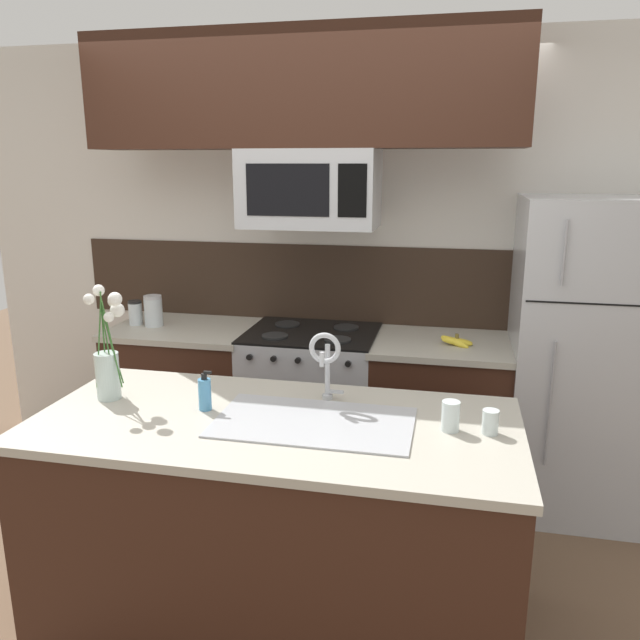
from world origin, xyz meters
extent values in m
plane|color=brown|center=(0.00, 0.00, 0.00)|extent=(10.00, 10.00, 0.00)
cube|color=silver|center=(0.30, 1.28, 1.30)|extent=(5.20, 0.10, 2.60)
cube|color=#332319|center=(0.00, 1.22, 1.15)|extent=(3.17, 0.01, 0.48)
cube|color=#381E14|center=(-0.80, 0.90, 0.44)|extent=(0.83, 0.62, 0.88)
cube|color=#B2AD9E|center=(-0.80, 0.90, 0.89)|extent=(0.86, 0.65, 0.03)
cube|color=#381E14|center=(0.75, 0.90, 0.44)|extent=(0.74, 0.62, 0.88)
cube|color=#B2AD9E|center=(0.75, 0.90, 0.89)|extent=(0.77, 0.65, 0.03)
cube|color=#B7BABF|center=(0.00, 0.90, 0.46)|extent=(0.76, 0.62, 0.91)
cube|color=black|center=(0.00, 0.90, 0.92)|extent=(0.76, 0.62, 0.01)
cylinder|color=black|center=(-0.18, 0.76, 0.93)|extent=(0.15, 0.15, 0.01)
cylinder|color=black|center=(0.18, 0.76, 0.93)|extent=(0.15, 0.15, 0.01)
cylinder|color=black|center=(-0.18, 1.04, 0.93)|extent=(0.15, 0.15, 0.01)
cylinder|color=black|center=(0.18, 1.04, 0.93)|extent=(0.15, 0.15, 0.01)
cylinder|color=black|center=(-0.27, 0.58, 0.85)|extent=(0.03, 0.02, 0.03)
cylinder|color=black|center=(-0.14, 0.58, 0.85)|extent=(0.03, 0.02, 0.03)
cylinder|color=black|center=(0.00, 0.58, 0.85)|extent=(0.03, 0.02, 0.03)
cylinder|color=black|center=(0.14, 0.58, 0.85)|extent=(0.03, 0.02, 0.03)
cylinder|color=black|center=(0.27, 0.58, 0.85)|extent=(0.03, 0.02, 0.03)
cube|color=#B7BABF|center=(0.00, 0.88, 1.74)|extent=(0.74, 0.40, 0.42)
cube|color=black|center=(-0.07, 0.68, 1.74)|extent=(0.45, 0.00, 0.27)
cube|color=black|center=(0.27, 0.68, 1.74)|extent=(0.15, 0.00, 0.27)
cube|color=#381E14|center=(-0.04, 0.85, 2.25)|extent=(2.34, 0.34, 0.60)
cube|color=#B7BABF|center=(1.55, 0.92, 0.86)|extent=(0.85, 0.72, 1.71)
cube|color=black|center=(1.55, 0.56, 1.23)|extent=(0.82, 0.00, 0.01)
cylinder|color=#99999E|center=(1.30, 0.54, 1.47)|extent=(0.01, 0.01, 0.31)
cylinder|color=#99999E|center=(1.30, 0.54, 0.72)|extent=(0.01, 0.01, 0.65)
cylinder|color=silver|center=(-1.11, 0.89, 0.98)|extent=(0.08, 0.08, 0.13)
cylinder|color=black|center=(-1.11, 0.89, 1.05)|extent=(0.08, 0.08, 0.01)
cylinder|color=silver|center=(-0.98, 0.88, 1.00)|extent=(0.11, 0.11, 0.17)
cylinder|color=#B2B2B7|center=(-0.98, 0.88, 1.09)|extent=(0.11, 0.11, 0.02)
ellipsoid|color=yellow|center=(0.82, 0.83, 0.93)|extent=(0.17, 0.11, 0.07)
ellipsoid|color=yellow|center=(0.83, 0.85, 0.93)|extent=(0.18, 0.07, 0.06)
ellipsoid|color=yellow|center=(0.83, 0.83, 0.93)|extent=(0.18, 0.06, 0.06)
ellipsoid|color=yellow|center=(0.84, 0.85, 0.93)|extent=(0.17, 0.10, 0.07)
cylinder|color=brown|center=(0.83, 0.84, 0.96)|extent=(0.02, 0.02, 0.03)
cube|color=#381E14|center=(0.14, -0.35, 0.44)|extent=(1.86, 0.85, 0.88)
cube|color=#B2AD9E|center=(0.14, -0.35, 0.89)|extent=(1.89, 0.88, 0.03)
cube|color=#ADAFB5|center=(0.30, -0.35, 0.91)|extent=(0.76, 0.44, 0.01)
cube|color=#ADAFB5|center=(0.12, -0.35, 0.84)|extent=(0.30, 0.33, 0.15)
cube|color=#ADAFB5|center=(0.47, -0.35, 0.84)|extent=(0.30, 0.33, 0.15)
cylinder|color=#B7BABF|center=(0.30, -0.09, 0.92)|extent=(0.04, 0.04, 0.02)
cylinder|color=#B7BABF|center=(0.30, -0.09, 1.04)|extent=(0.02, 0.02, 0.22)
torus|color=#B7BABF|center=(0.30, -0.14, 1.15)|extent=(0.13, 0.02, 0.13)
cylinder|color=#B7BABF|center=(0.30, -0.20, 1.12)|extent=(0.02, 0.02, 0.06)
cube|color=#B7BABF|center=(0.33, -0.09, 0.95)|extent=(0.07, 0.01, 0.01)
cylinder|color=#4C93C6|center=(-0.16, -0.31, 0.98)|extent=(0.05, 0.05, 0.13)
cylinder|color=black|center=(-0.16, -0.31, 1.05)|extent=(0.02, 0.02, 0.02)
cube|color=black|center=(-0.14, -0.31, 1.07)|extent=(0.03, 0.01, 0.01)
cylinder|color=silver|center=(0.81, -0.31, 0.97)|extent=(0.07, 0.07, 0.11)
cylinder|color=silver|center=(0.96, -0.31, 0.96)|extent=(0.06, 0.06, 0.09)
cylinder|color=silver|center=(-0.61, -0.28, 1.01)|extent=(0.10, 0.10, 0.20)
cylinder|color=silver|center=(-0.61, -0.28, 0.95)|extent=(0.09, 0.09, 0.06)
cylinder|color=#386B2D|center=(-0.57, -0.29, 1.16)|extent=(0.08, 0.03, 0.37)
sphere|color=white|center=(-0.53, -0.31, 1.35)|extent=(0.06, 0.06, 0.06)
cylinder|color=#386B2D|center=(-0.59, -0.29, 1.12)|extent=(0.05, 0.02, 0.30)
sphere|color=white|center=(-0.57, -0.30, 1.27)|extent=(0.04, 0.04, 0.04)
cylinder|color=#386B2D|center=(-0.58, -0.27, 1.13)|extent=(0.06, 0.03, 0.32)
sphere|color=white|center=(-0.55, -0.25, 1.29)|extent=(0.06, 0.06, 0.06)
cylinder|color=#386B2D|center=(-0.60, -0.25, 1.14)|extent=(0.02, 0.07, 0.34)
sphere|color=white|center=(-0.59, -0.22, 1.32)|extent=(0.05, 0.05, 0.05)
cylinder|color=#386B2D|center=(-0.62, -0.27, 1.17)|extent=(0.02, 0.03, 0.40)
sphere|color=white|center=(-0.63, -0.26, 1.37)|extent=(0.05, 0.05, 0.05)
cylinder|color=#386B2D|center=(-0.62, -0.30, 1.16)|extent=(0.04, 0.04, 0.38)
sphere|color=white|center=(-0.64, -0.32, 1.35)|extent=(0.04, 0.04, 0.04)
camera|label=1|loc=(0.80, -2.52, 1.88)|focal=35.00mm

